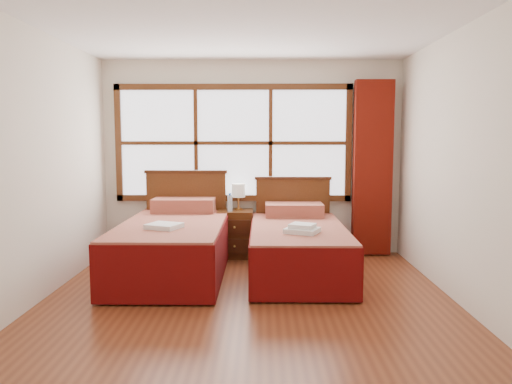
{
  "coord_description": "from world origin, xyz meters",
  "views": [
    {
      "loc": [
        0.13,
        -4.5,
        1.57
      ],
      "look_at": [
        0.07,
        0.7,
        1.0
      ],
      "focal_mm": 35.0,
      "sensor_mm": 36.0,
      "label": 1
    }
  ],
  "objects": [
    {
      "name": "floor",
      "position": [
        0.0,
        0.0,
        0.0
      ],
      "size": [
        4.5,
        4.5,
        0.0
      ],
      "primitive_type": "plane",
      "color": "brown",
      "rests_on": "ground"
    },
    {
      "name": "ceiling",
      "position": [
        0.0,
        0.0,
        2.6
      ],
      "size": [
        4.5,
        4.5,
        0.0
      ],
      "primitive_type": "plane",
      "rotation": [
        3.14,
        0.0,
        0.0
      ],
      "color": "white",
      "rests_on": "wall_back"
    },
    {
      "name": "wall_back",
      "position": [
        0.0,
        2.25,
        1.3
      ],
      "size": [
        4.0,
        0.0,
        4.0
      ],
      "primitive_type": "plane",
      "rotation": [
        1.57,
        0.0,
        0.0
      ],
      "color": "silver",
      "rests_on": "floor"
    },
    {
      "name": "wall_left",
      "position": [
        -2.0,
        0.0,
        1.3
      ],
      "size": [
        0.0,
        4.5,
        4.5
      ],
      "primitive_type": "plane",
      "rotation": [
        1.57,
        0.0,
        1.57
      ],
      "color": "silver",
      "rests_on": "floor"
    },
    {
      "name": "wall_right",
      "position": [
        2.0,
        0.0,
        1.3
      ],
      "size": [
        0.0,
        4.5,
        4.5
      ],
      "primitive_type": "plane",
      "rotation": [
        1.57,
        0.0,
        -1.57
      ],
      "color": "silver",
      "rests_on": "floor"
    },
    {
      "name": "window",
      "position": [
        -0.25,
        2.21,
        1.5
      ],
      "size": [
        3.16,
        0.06,
        1.56
      ],
      "color": "white",
      "rests_on": "wall_back"
    },
    {
      "name": "curtain",
      "position": [
        1.6,
        2.11,
        1.17
      ],
      "size": [
        0.5,
        0.16,
        2.3
      ],
      "primitive_type": "cube",
      "color": "maroon",
      "rests_on": "wall_back"
    },
    {
      "name": "bed_left",
      "position": [
        -0.88,
        1.2,
        0.35
      ],
      "size": [
        1.17,
        2.27,
        1.14
      ],
      "color": "#3C1C0C",
      "rests_on": "floor"
    },
    {
      "name": "bed_right",
      "position": [
        0.55,
        1.2,
        0.32
      ],
      "size": [
        1.08,
        2.1,
        1.06
      ],
      "color": "#3C1C0C",
      "rests_on": "floor"
    },
    {
      "name": "nightstand",
      "position": [
        -0.22,
        1.99,
        0.31
      ],
      "size": [
        0.46,
        0.46,
        0.62
      ],
      "color": "#502911",
      "rests_on": "floor"
    },
    {
      "name": "towels_left",
      "position": [
        -0.91,
        0.73,
        0.64
      ],
      "size": [
        0.41,
        0.39,
        0.05
      ],
      "rotation": [
        0.0,
        0.0,
        -0.38
      ],
      "color": "white",
      "rests_on": "bed_left"
    },
    {
      "name": "towels_right",
      "position": [
        0.56,
        0.73,
        0.61
      ],
      "size": [
        0.42,
        0.4,
        0.1
      ],
      "rotation": [
        0.0,
        0.0,
        -0.42
      ],
      "color": "white",
      "rests_on": "bed_right"
    },
    {
      "name": "lamp",
      "position": [
        -0.18,
        2.08,
        0.86
      ],
      "size": [
        0.18,
        0.18,
        0.35
      ],
      "color": "#BA813B",
      "rests_on": "nightstand"
    },
    {
      "name": "bottle_near",
      "position": [
        -0.28,
        1.92,
        0.72
      ],
      "size": [
        0.06,
        0.06,
        0.22
      ],
      "color": "#A5C0D4",
      "rests_on": "nightstand"
    },
    {
      "name": "bottle_far",
      "position": [
        -0.28,
        1.92,
        0.73
      ],
      "size": [
        0.06,
        0.06,
        0.24
      ],
      "color": "#A5C0D4",
      "rests_on": "nightstand"
    }
  ]
}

